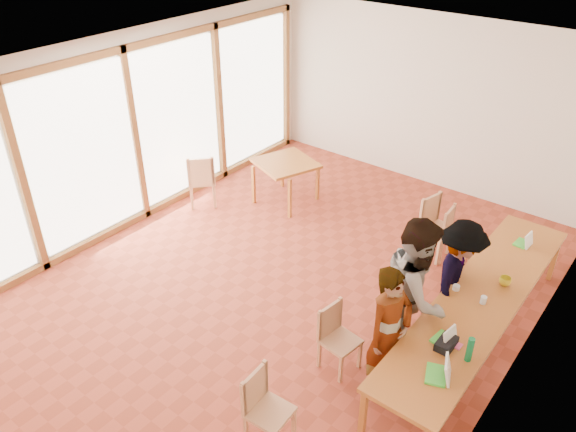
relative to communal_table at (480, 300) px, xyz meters
name	(u,v)px	position (x,y,z in m)	size (l,w,h in m)	color
ground	(285,283)	(-2.50, -0.42, -0.70)	(8.00, 8.00, 0.00)	#9E3B26
wall_back	(429,102)	(-2.50, 3.58, 0.80)	(6.00, 0.10, 3.00)	silver
wall_right	(528,279)	(0.50, -0.42, 0.80)	(0.10, 8.00, 3.00)	silver
window_wall	(134,131)	(-5.46, -0.42, 0.80)	(0.10, 8.00, 3.00)	white
ceiling	(285,68)	(-2.50, -0.42, 2.32)	(6.00, 8.00, 0.04)	white
communal_table	(480,300)	(0.00, 0.00, 0.00)	(0.80, 4.00, 0.75)	#A96125
side_table	(286,166)	(-3.94, 1.40, -0.03)	(0.90, 0.90, 0.75)	#A96125
chair_near	(262,400)	(-1.14, -2.50, -0.19)	(0.41, 0.41, 0.45)	tan
chair_mid	(335,330)	(-1.15, -1.24, -0.20)	(0.43, 0.43, 0.43)	tan
chair_far	(434,219)	(-1.28, 1.53, -0.14)	(0.52, 0.52, 0.49)	tan
chair_empty	(453,231)	(-0.96, 1.48, -0.18)	(0.43, 0.43, 0.45)	tan
chair_spare	(201,176)	(-4.92, 0.39, -0.12)	(0.63, 0.63, 0.51)	tan
person_near	(389,333)	(-0.52, -1.20, 0.09)	(0.57, 0.38, 1.58)	gray
person_mid	(416,294)	(-0.52, -0.64, 0.24)	(0.92, 0.71, 1.88)	gray
person_far	(457,278)	(-0.36, 0.15, 0.06)	(0.99, 0.57, 1.53)	gray
laptop_near	(442,372)	(0.15, -1.39, 0.11)	(0.31, 0.32, 0.23)	#47D03B
laptop_mid	(446,338)	(-0.02, -0.92, 0.10)	(0.22, 0.25, 0.19)	#47D03B
laptop_far	(525,242)	(0.03, 1.37, 0.10)	(0.20, 0.23, 0.18)	#47D03B
yellow_mug	(505,281)	(0.12, 0.38, 0.10)	(0.14, 0.14, 0.11)	gold
green_bottle	(470,350)	(0.27, -1.02, 0.19)	(0.07, 0.07, 0.28)	#11773F
clear_glass	(483,300)	(0.05, -0.09, 0.09)	(0.07, 0.07, 0.09)	silver
condiment_cup	(456,288)	(-0.28, -0.05, 0.08)	(0.08, 0.08, 0.06)	white
pink_phone	(459,346)	(0.12, -0.90, 0.05)	(0.05, 0.10, 0.01)	#F75696
black_pouch	(446,344)	(0.02, -0.98, 0.09)	(0.16, 0.26, 0.09)	black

